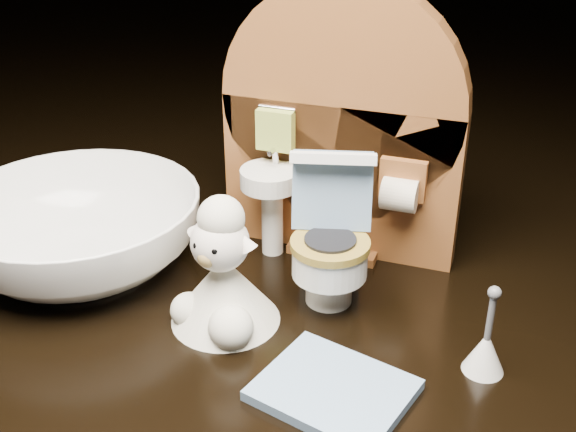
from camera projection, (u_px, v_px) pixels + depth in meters
name	position (u px, v px, depth m)	size (l,w,h in m)	color
backdrop_panel	(339.00, 139.00, 0.38)	(0.13, 0.05, 0.15)	brown
toy_toilet	(331.00, 245.00, 0.36)	(0.04, 0.05, 0.08)	white
bath_mat	(334.00, 390.00, 0.30)	(0.06, 0.05, 0.00)	#6D8DAF
toilet_brush	(485.00, 349.00, 0.31)	(0.02, 0.02, 0.04)	white
plush_lamb	(223.00, 280.00, 0.34)	(0.05, 0.05, 0.07)	beige
ceramic_bowl	(79.00, 232.00, 0.39)	(0.13, 0.13, 0.04)	white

